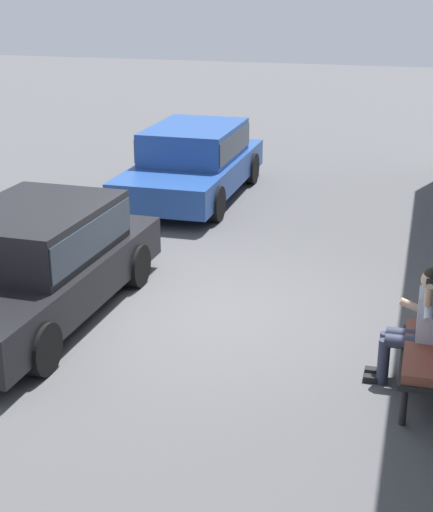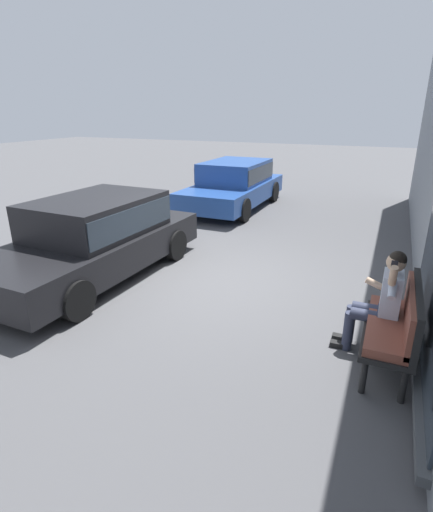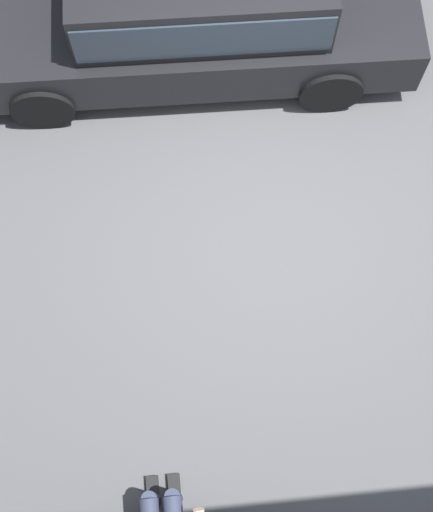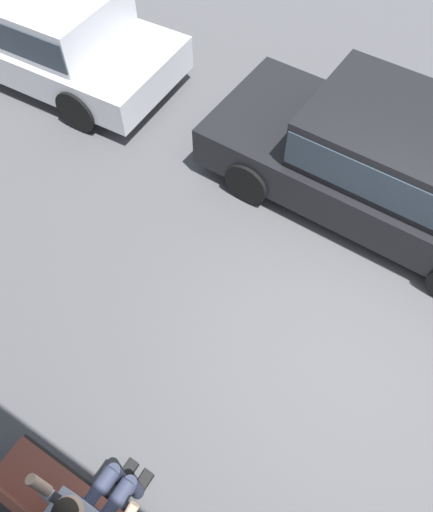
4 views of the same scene
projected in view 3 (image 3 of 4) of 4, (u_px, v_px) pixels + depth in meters
The scene contains 1 object.
ground_plane at pixel (271, 225), 7.32m from camera, with size 60.00×60.00×0.00m, color #4C4C4F.
Camera 3 is at (0.77, 2.60, 6.82)m, focal length 55.00 mm.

